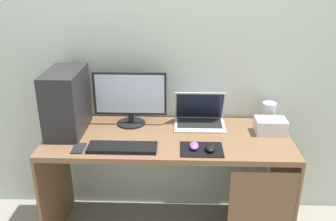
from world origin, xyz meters
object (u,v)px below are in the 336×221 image
(mouse_right, at_px, (210,148))
(cell_phone, at_px, (79,148))
(mouse_left, at_px, (194,146))
(monitor, at_px, (130,98))
(laptop, at_px, (200,118))
(speaker, at_px, (269,113))
(pc_tower, at_px, (66,102))
(keyboard, at_px, (122,148))
(projector, at_px, (270,126))

(mouse_right, bearing_deg, cell_phone, -179.94)
(mouse_left, distance_m, cell_phone, 0.70)
(monitor, relative_size, mouse_left, 5.18)
(laptop, bearing_deg, speaker, 4.51)
(pc_tower, xyz_separation_m, laptop, (0.88, 0.14, -0.16))
(pc_tower, relative_size, mouse_right, 4.38)
(pc_tower, distance_m, cell_phone, 0.35)
(speaker, bearing_deg, keyboard, -156.25)
(mouse_right, height_order, cell_phone, mouse_right)
(pc_tower, distance_m, monitor, 0.42)
(projector, bearing_deg, pc_tower, -179.34)
(monitor, distance_m, speaker, 0.97)
(projector, relative_size, mouse_right, 2.08)
(keyboard, bearing_deg, pc_tower, 147.73)
(mouse_right, bearing_deg, projector, 32.97)
(pc_tower, relative_size, speaker, 2.74)
(keyboard, bearing_deg, speaker, 23.75)
(speaker, xyz_separation_m, mouse_left, (-0.53, -0.41, -0.05))
(cell_phone, bearing_deg, pc_tower, 116.86)
(mouse_left, bearing_deg, cell_phone, -177.89)
(speaker, xyz_separation_m, cell_phone, (-1.24, -0.43, -0.07))
(monitor, xyz_separation_m, cell_phone, (-0.27, -0.38, -0.19))
(laptop, distance_m, mouse_left, 0.37)
(pc_tower, height_order, keyboard, pc_tower)
(monitor, height_order, laptop, monitor)
(keyboard, bearing_deg, monitor, 89.16)
(monitor, bearing_deg, mouse_left, -39.34)
(projector, height_order, cell_phone, projector)
(pc_tower, height_order, mouse_left, pc_tower)
(laptop, relative_size, keyboard, 0.83)
(speaker, relative_size, keyboard, 0.36)
(speaker, distance_m, cell_phone, 1.31)
(keyboard, bearing_deg, laptop, 38.69)
(cell_phone, bearing_deg, monitor, 54.23)
(keyboard, xyz_separation_m, cell_phone, (-0.27, -0.01, -0.01))
(monitor, bearing_deg, projector, -6.43)
(speaker, bearing_deg, laptop, -175.49)
(projector, distance_m, mouse_right, 0.50)
(monitor, xyz_separation_m, keyboard, (-0.01, -0.37, -0.18))
(pc_tower, xyz_separation_m, mouse_right, (0.93, -0.26, -0.19))
(pc_tower, distance_m, laptop, 0.91)
(projector, xyz_separation_m, mouse_right, (-0.42, -0.27, -0.03))
(projector, height_order, mouse_right, projector)
(projector, bearing_deg, mouse_right, -147.03)
(pc_tower, bearing_deg, speaker, 7.32)
(speaker, bearing_deg, mouse_right, -135.45)
(keyboard, height_order, mouse_right, mouse_right)
(speaker, height_order, cell_phone, speaker)
(pc_tower, relative_size, projector, 2.10)
(pc_tower, distance_m, mouse_right, 0.98)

